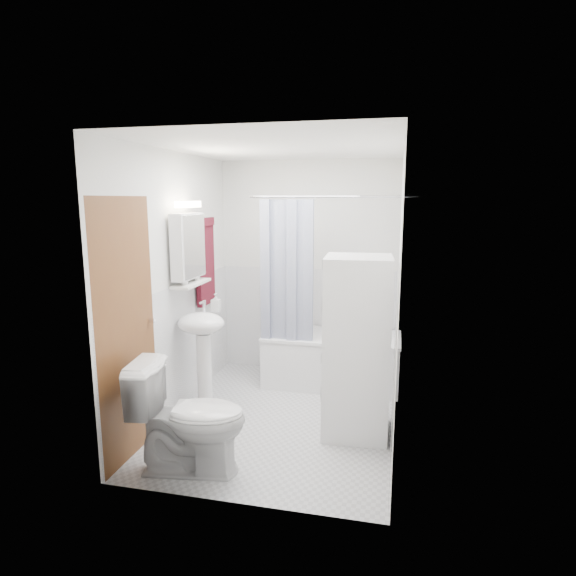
% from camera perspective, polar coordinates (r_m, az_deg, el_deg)
% --- Properties ---
extents(floor, '(2.60, 2.60, 0.00)m').
position_cam_1_polar(floor, '(4.58, -0.77, -15.07)').
color(floor, silver).
rests_on(floor, ground).
extents(room_walls, '(2.60, 2.60, 2.60)m').
position_cam_1_polar(room_walls, '(4.16, -0.83, 3.73)').
color(room_walls, white).
rests_on(room_walls, ground).
extents(wainscot, '(1.98, 2.58, 2.58)m').
position_cam_1_polar(wainscot, '(4.63, 0.06, -6.81)').
color(wainscot, white).
rests_on(wainscot, ground).
extents(door, '(0.05, 2.00, 2.00)m').
position_cam_1_polar(door, '(4.08, -15.78, -3.75)').
color(door, brown).
rests_on(door, ground).
extents(bathtub, '(1.44, 0.68, 0.55)m').
position_cam_1_polar(bathtub, '(5.25, 5.21, -8.14)').
color(bathtub, white).
rests_on(bathtub, ground).
extents(tub_spout, '(0.04, 0.12, 0.04)m').
position_cam_1_polar(tub_spout, '(5.40, 7.88, -1.44)').
color(tub_spout, silver).
rests_on(tub_spout, room_walls).
extents(curtain_rod, '(1.62, 0.02, 0.02)m').
position_cam_1_polar(curtain_rod, '(4.70, 5.09, 10.74)').
color(curtain_rod, silver).
rests_on(curtain_rod, room_walls).
extents(shower_curtain, '(0.55, 0.02, 1.45)m').
position_cam_1_polar(shower_curtain, '(4.83, -0.15, 1.85)').
color(shower_curtain, '#16204E').
rests_on(shower_curtain, curtain_rod).
extents(sink, '(0.44, 0.37, 1.04)m').
position_cam_1_polar(sink, '(4.55, -10.14, -5.93)').
color(sink, white).
rests_on(sink, ground).
extents(medicine_cabinet, '(0.13, 0.50, 0.71)m').
position_cam_1_polar(medicine_cabinet, '(4.54, -11.73, 5.08)').
color(medicine_cabinet, white).
rests_on(medicine_cabinet, room_walls).
extents(shelf, '(0.18, 0.54, 0.02)m').
position_cam_1_polar(shelf, '(4.58, -11.39, 0.53)').
color(shelf, silver).
rests_on(shelf, room_walls).
extents(shower_caddy, '(0.22, 0.06, 0.02)m').
position_cam_1_polar(shower_caddy, '(5.33, 8.48, 1.47)').
color(shower_caddy, silver).
rests_on(shower_caddy, room_walls).
extents(towel, '(0.07, 0.37, 0.90)m').
position_cam_1_polar(towel, '(5.01, -9.77, 3.28)').
color(towel, '#561121').
rests_on(towel, room_walls).
extents(washer_dryer, '(0.57, 0.56, 1.52)m').
position_cam_1_polar(washer_dryer, '(4.09, 8.12, -6.90)').
color(washer_dryer, white).
rests_on(washer_dryer, ground).
extents(toilet, '(0.89, 0.58, 0.82)m').
position_cam_1_polar(toilet, '(3.69, -11.59, -14.86)').
color(toilet, white).
rests_on(toilet, ground).
extents(soap_pump, '(0.08, 0.17, 0.08)m').
position_cam_1_polar(soap_pump, '(4.70, -8.53, -2.25)').
color(soap_pump, gray).
rests_on(soap_pump, sink).
extents(shelf_bottle, '(0.07, 0.18, 0.07)m').
position_cam_1_polar(shelf_bottle, '(4.44, -12.20, 0.81)').
color(shelf_bottle, gray).
rests_on(shelf_bottle, shelf).
extents(shelf_cup, '(0.10, 0.09, 0.10)m').
position_cam_1_polar(shelf_cup, '(4.68, -10.83, 1.54)').
color(shelf_cup, gray).
rests_on(shelf_cup, shelf).
extents(shampoo_a, '(0.13, 0.17, 0.13)m').
position_cam_1_polar(shampoo_a, '(5.35, 5.98, 2.37)').
color(shampoo_a, gray).
rests_on(shampoo_a, shower_caddy).
extents(shampoo_b, '(0.08, 0.21, 0.08)m').
position_cam_1_polar(shampoo_b, '(5.34, 7.25, 2.05)').
color(shampoo_b, '#274E9F').
rests_on(shampoo_b, shower_caddy).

